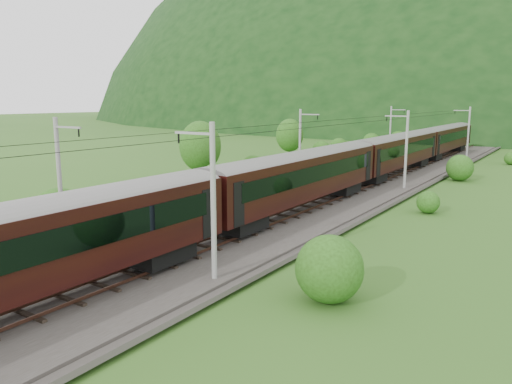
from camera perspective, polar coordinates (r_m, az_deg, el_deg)
The scene contains 14 objects.
ground at distance 30.30m, azimuth -14.11°, elevation -7.81°, with size 600.00×600.00×0.00m, color #2D581B.
railbed at distance 37.42m, azimuth -2.79°, elevation -3.75°, with size 14.00×220.00×0.30m, color #38332D.
track_left at distance 38.80m, azimuth -5.66°, elevation -2.94°, with size 2.40×220.00×0.27m.
track_right at distance 36.05m, azimuth 0.30°, elevation -3.93°, with size 2.40×220.00×0.27m.
catenary_left at distance 58.40m, azimuth 5.11°, elevation 5.70°, with size 2.54×192.28×8.00m.
catenary_right at distance 53.72m, azimuth 16.72°, elevation 4.88°, with size 2.54×192.28×8.00m.
overhead_wires at distance 36.34m, azimuth -2.89°, elevation 6.93°, with size 4.83×198.00×0.03m.
mountain_ridge at distance 349.31m, azimuth 9.60°, elevation 8.83°, with size 336.00×280.00×132.00m, color black.
train at distance 51.64m, azimuth 11.57°, elevation 4.18°, with size 3.29×156.27×5.75m.
hazard_post_near at distance 82.64m, azimuth 18.17°, elevation 4.25°, with size 0.17×0.17×1.59m, color red.
hazard_post_far at distance 49.33m, azimuth 7.25°, elevation 0.62°, with size 0.14×0.14×1.32m, color red.
signal at distance 92.30m, azimuth 17.66°, elevation 5.29°, with size 0.27×0.27×2.47m.
vegetation_left at distance 53.48m, azimuth -9.47°, elevation 3.00°, with size 12.87×147.93×6.97m.
vegetation_right at distance 24.03m, azimuth 7.49°, elevation -9.08°, with size 7.90×106.55×2.89m.
Camera 1 is at (21.45, -19.25, 9.36)m, focal length 35.00 mm.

